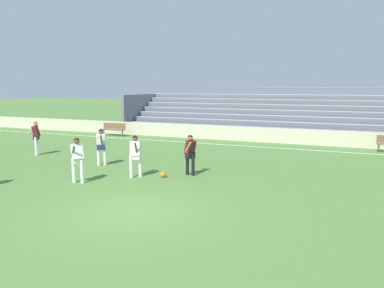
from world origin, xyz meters
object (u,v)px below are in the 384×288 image
Objects in this scene: bleacher_stand at (260,114)px; player_dark_pressing_high at (190,151)px; soccer_ball at (163,175)px; player_white_deep_cover at (77,156)px; player_white_wide_right at (101,144)px; bench_centre_sideline at (114,128)px; player_dark_overlapping at (36,135)px; player_white_challenging at (135,152)px.

player_dark_pressing_high is (0.32, -13.59, -0.53)m from bleacher_stand.
bleacher_stand is 13.60m from player_dark_pressing_high.
player_dark_pressing_high reaches higher than soccer_ball.
player_white_deep_cover is 1.02× the size of player_white_wide_right.
player_dark_pressing_high is (9.66, -8.79, 0.41)m from bench_centre_sideline.
bleacher_stand is at bearing 27.16° from bench_centre_sideline.
player_white_challenging is at bearing -16.54° from player_dark_overlapping.
player_white_wide_right reaches higher than bench_centre_sideline.
soccer_ball is at bearing 38.00° from player_white_deep_cover.
soccer_ball is at bearing -47.19° from bench_centre_sideline.
player_dark_overlapping is at bearing 146.98° from player_white_deep_cover.
player_white_wide_right reaches higher than player_dark_pressing_high.
player_white_deep_cover reaches higher than soccer_ball.
player_white_wide_right is (-4.05, -13.39, -0.52)m from bleacher_stand.
bleacher_stand is 14.79m from player_white_challenging.
bench_centre_sideline is 7.83m from player_dark_overlapping.
player_white_challenging is at bearing -51.62° from bench_centre_sideline.
bleacher_stand is 14.00m from player_white_wide_right.
player_dark_overlapping is at bearing 173.57° from player_dark_pressing_high.
soccer_ball is at bearing 20.16° from player_white_challenging.
player_white_wide_right is (-4.37, 0.20, 0.01)m from player_dark_pressing_high.
bench_centre_sideline is 1.05× the size of player_dark_overlapping.
player_white_challenging is 7.47m from player_dark_overlapping.
player_white_wide_right is (5.30, -8.59, 0.41)m from bench_centre_sideline.
player_white_deep_cover is at bearing -133.33° from player_white_challenging.
player_white_challenging is 1.01× the size of player_white_wide_right.
soccer_ball is at bearing -12.19° from player_dark_overlapping.
player_white_deep_cover is (-1.48, -1.57, 0.02)m from player_white_challenging.
player_dark_pressing_high reaches higher than bench_centre_sideline.
bench_centre_sideline is 10.10m from player_white_wide_right.
bench_centre_sideline is 12.65m from player_white_challenging.
bench_centre_sideline is 8.18× the size of soccer_ball.
soccer_ball is (3.55, -0.95, -0.85)m from player_white_wide_right.
player_white_challenging is (-1.82, -1.11, 0.02)m from player_dark_pressing_high.
player_dark_overlapping is at bearing 170.04° from player_white_wide_right.
player_dark_pressing_high is 7.32× the size of soccer_ball.
player_white_challenging reaches higher than soccer_ball.
player_dark_pressing_high is 2.13m from player_white_challenging.
player_white_deep_cover is 7.56× the size of soccer_ball.
player_white_challenging is 1.36m from soccer_ball.
player_dark_pressing_high is 9.03m from player_dark_overlapping.
player_dark_overlapping is (-8.66, -12.58, -0.46)m from bleacher_stand.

